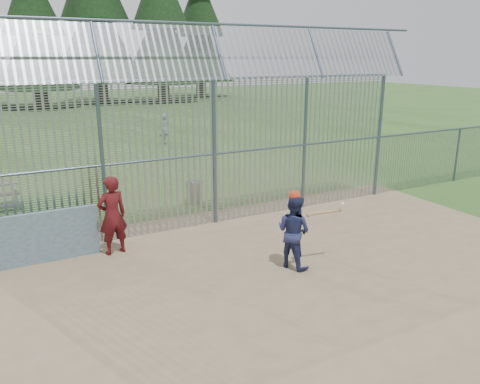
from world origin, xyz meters
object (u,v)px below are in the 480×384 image
dugout_wall (42,237)px  batter (294,231)px  onlooker (112,215)px  trash_can (194,192)px

dugout_wall → batter: bearing=-30.1°
onlooker → trash_can: size_ratio=2.32×
dugout_wall → batter: size_ratio=1.50×
dugout_wall → onlooker: (1.56, -0.24, 0.35)m
onlooker → trash_can: onlooker is taller
batter → onlooker: size_ratio=0.87×
onlooker → trash_can: (3.23, 2.84, -0.59)m
batter → dugout_wall: bearing=37.6°
dugout_wall → onlooker: 1.61m
batter → trash_can: batter is taller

